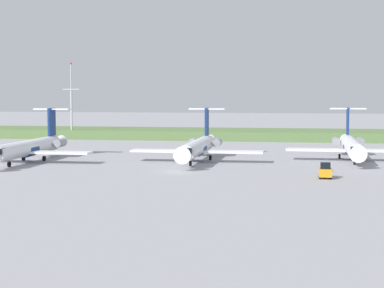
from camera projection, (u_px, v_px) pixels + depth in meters
ground_plane at (205, 153)px, 129.43m from camera, size 500.00×500.00×0.00m
grass_berm at (228, 134)px, 169.64m from camera, size 320.00×20.00×2.31m
regional_jet_second at (29, 147)px, 113.21m from camera, size 22.81×31.00×9.00m
regional_jet_third at (198, 147)px, 114.57m from camera, size 22.81×31.00×9.00m
regional_jet_fourth at (351, 146)px, 116.61m from camera, size 22.81×31.00×9.00m
antenna_mast at (71, 107)px, 166.67m from camera, size 4.40×0.50×19.40m
baggage_tug at (325, 171)px, 91.65m from camera, size 1.72×3.20×2.30m
safety_cone_front_marker at (332, 170)px, 98.98m from camera, size 0.44×0.44×0.55m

